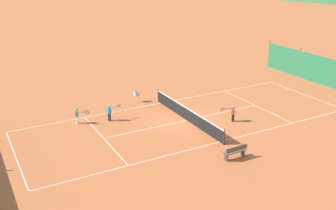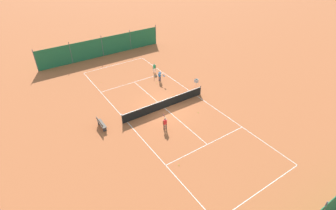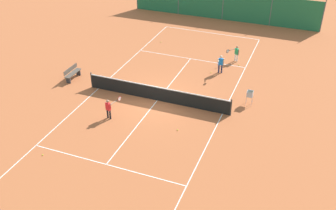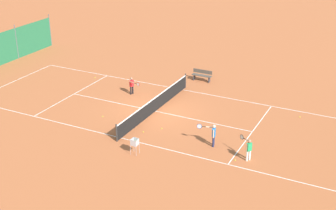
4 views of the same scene
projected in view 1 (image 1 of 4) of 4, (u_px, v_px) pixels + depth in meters
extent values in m
plane|color=#B25B33|center=(187.00, 120.00, 28.71)|extent=(600.00, 600.00, 0.00)
cube|color=white|center=(304.00, 95.00, 34.04)|extent=(8.25, 0.05, 0.01)
cube|color=white|center=(16.00, 157.00, 23.37)|extent=(8.25, 0.05, 0.01)
cube|color=white|center=(161.00, 103.00, 32.07)|extent=(0.05, 23.85, 0.01)
cube|color=white|center=(220.00, 142.00, 25.34)|extent=(0.05, 23.85, 0.01)
cube|color=white|center=(255.00, 105.00, 31.57)|extent=(8.20, 0.05, 0.01)
cube|color=white|center=(104.00, 138.00, 25.84)|extent=(8.20, 0.05, 0.01)
cube|color=white|center=(187.00, 120.00, 28.70)|extent=(0.05, 12.80, 0.01)
cylinder|color=#2D2D2D|center=(158.00, 95.00, 32.25)|extent=(0.08, 0.08, 1.06)
cylinder|color=#2D2D2D|center=(224.00, 137.00, 24.78)|extent=(0.08, 0.08, 1.06)
cube|color=black|center=(187.00, 114.00, 28.54)|extent=(9.10, 0.02, 0.91)
cube|color=white|center=(187.00, 108.00, 28.38)|extent=(9.10, 0.04, 0.06)
cube|color=#236B42|center=(335.00, 75.00, 35.19)|extent=(17.20, 0.04, 2.60)
cylinder|color=#59595E|center=(269.00, 53.00, 42.20)|extent=(0.08, 0.08, 2.90)
cylinder|color=#59595E|center=(299.00, 62.00, 38.67)|extent=(0.08, 0.08, 2.90)
cylinder|color=#59595E|center=(335.00, 73.00, 35.14)|extent=(0.08, 0.08, 2.90)
cylinder|color=#23284C|center=(109.00, 117.00, 28.57)|extent=(0.11, 0.11, 0.61)
cylinder|color=#23284C|center=(110.00, 117.00, 28.44)|extent=(0.11, 0.11, 0.61)
cube|color=blue|center=(109.00, 110.00, 28.31)|extent=(0.33, 0.23, 0.47)
sphere|color=beige|center=(109.00, 105.00, 28.19)|extent=(0.19, 0.19, 0.19)
cylinder|color=beige|center=(108.00, 109.00, 28.44)|extent=(0.07, 0.07, 0.47)
cylinder|color=beige|center=(113.00, 108.00, 28.27)|extent=(0.18, 0.47, 0.07)
cylinder|color=black|center=(117.00, 106.00, 28.49)|extent=(0.08, 0.22, 0.03)
torus|color=#1E4CB2|center=(120.00, 106.00, 28.64)|extent=(0.09, 0.28, 0.28)
cylinder|color=silver|center=(120.00, 106.00, 28.64)|extent=(0.07, 0.24, 0.25)
cylinder|color=white|center=(78.00, 119.00, 28.12)|extent=(0.10, 0.10, 0.57)
cylinder|color=white|center=(77.00, 120.00, 27.95)|extent=(0.10, 0.10, 0.57)
cube|color=#239E5B|center=(77.00, 113.00, 27.86)|extent=(0.32, 0.27, 0.44)
sphere|color=#A37556|center=(77.00, 109.00, 27.74)|extent=(0.17, 0.17, 0.17)
cylinder|color=#A37556|center=(78.00, 112.00, 28.02)|extent=(0.06, 0.06, 0.44)
cylinder|color=#A37556|center=(79.00, 112.00, 27.63)|extent=(0.28, 0.41, 0.06)
cylinder|color=black|center=(84.00, 112.00, 27.62)|extent=(0.13, 0.19, 0.03)
torus|color=black|center=(87.00, 112.00, 27.61)|extent=(0.16, 0.25, 0.28)
cylinder|color=silver|center=(87.00, 112.00, 27.61)|extent=(0.13, 0.22, 0.25)
cylinder|color=black|center=(233.00, 118.00, 28.31)|extent=(0.10, 0.10, 0.57)
cylinder|color=black|center=(232.00, 117.00, 28.48)|extent=(0.10, 0.10, 0.57)
cube|color=red|center=(233.00, 111.00, 28.21)|extent=(0.31, 0.22, 0.45)
sphere|color=#A37556|center=(234.00, 107.00, 28.09)|extent=(0.18, 0.18, 0.18)
cylinder|color=#A37556|center=(234.00, 112.00, 28.06)|extent=(0.06, 0.06, 0.45)
cylinder|color=#A37556|center=(230.00, 108.00, 28.25)|extent=(0.16, 0.45, 0.06)
cylinder|color=black|center=(225.00, 109.00, 28.17)|extent=(0.07, 0.21, 0.03)
torus|color=red|center=(222.00, 109.00, 28.11)|extent=(0.08, 0.28, 0.28)
cylinder|color=silver|center=(222.00, 109.00, 28.11)|extent=(0.06, 0.24, 0.25)
sphere|color=#CCE033|center=(290.00, 117.00, 29.12)|extent=(0.07, 0.07, 0.07)
sphere|color=#CCE033|center=(155.00, 114.00, 29.70)|extent=(0.07, 0.07, 0.07)
sphere|color=#CCE033|center=(84.00, 120.00, 28.67)|extent=(0.07, 0.07, 0.07)
sphere|color=#CCE033|center=(199.00, 105.00, 31.66)|extent=(0.07, 0.07, 0.07)
sphere|color=#CCE033|center=(159.00, 109.00, 30.75)|extent=(0.07, 0.07, 0.07)
sphere|color=#CCE033|center=(116.00, 122.00, 28.24)|extent=(0.07, 0.07, 0.07)
sphere|color=#CCE033|center=(89.00, 167.00, 22.28)|extent=(0.07, 0.07, 0.07)
cylinder|color=#B7B7BC|center=(134.00, 98.00, 32.30)|extent=(0.02, 0.02, 0.55)
cylinder|color=#B7B7BC|center=(136.00, 100.00, 32.02)|extent=(0.02, 0.02, 0.55)
cylinder|color=#B7B7BC|center=(138.00, 98.00, 32.45)|extent=(0.02, 0.02, 0.55)
cylinder|color=#B7B7BC|center=(139.00, 99.00, 32.17)|extent=(0.02, 0.02, 0.55)
cube|color=#B7B7BC|center=(137.00, 95.00, 32.13)|extent=(0.34, 0.34, 0.02)
cube|color=#B7B7BC|center=(135.00, 94.00, 32.00)|extent=(0.34, 0.02, 0.34)
cube|color=#B7B7BC|center=(138.00, 93.00, 32.15)|extent=(0.34, 0.02, 0.34)
cube|color=#B7B7BC|center=(136.00, 93.00, 32.22)|extent=(0.02, 0.34, 0.34)
cube|color=#B7B7BC|center=(137.00, 94.00, 31.94)|extent=(0.02, 0.34, 0.34)
sphere|color=#CCE033|center=(134.00, 95.00, 32.16)|extent=(0.07, 0.07, 0.07)
sphere|color=#CCE033|center=(136.00, 95.00, 32.15)|extent=(0.07, 0.07, 0.07)
sphere|color=#CCE033|center=(137.00, 95.00, 32.12)|extent=(0.07, 0.07, 0.07)
sphere|color=#CCE033|center=(136.00, 95.00, 32.03)|extent=(0.07, 0.07, 0.07)
sphere|color=#CCE033|center=(136.00, 95.00, 32.11)|extent=(0.07, 0.07, 0.07)
sphere|color=#CCE033|center=(138.00, 95.00, 32.06)|extent=(0.07, 0.07, 0.07)
sphere|color=#CCE033|center=(135.00, 95.00, 32.01)|extent=(0.07, 0.07, 0.07)
sphere|color=#CCE033|center=(136.00, 95.00, 32.02)|extent=(0.07, 0.07, 0.07)
sphere|color=#CCE033|center=(136.00, 94.00, 32.13)|extent=(0.07, 0.07, 0.07)
sphere|color=#CCE033|center=(137.00, 94.00, 32.23)|extent=(0.07, 0.07, 0.07)
sphere|color=#CCE033|center=(137.00, 94.00, 32.26)|extent=(0.07, 0.07, 0.07)
sphere|color=#CCE033|center=(136.00, 94.00, 32.17)|extent=(0.07, 0.07, 0.07)
sphere|color=#CCE033|center=(136.00, 94.00, 32.08)|extent=(0.07, 0.07, 0.07)
sphere|color=#CCE033|center=(137.00, 94.00, 31.99)|extent=(0.07, 0.07, 0.07)
sphere|color=#CCE033|center=(137.00, 94.00, 32.09)|extent=(0.07, 0.07, 0.07)
sphere|color=#CCE033|center=(137.00, 93.00, 32.22)|extent=(0.07, 0.07, 0.07)
sphere|color=#CCE033|center=(137.00, 94.00, 32.03)|extent=(0.07, 0.07, 0.07)
sphere|color=#CCE033|center=(137.00, 93.00, 32.18)|extent=(0.07, 0.07, 0.07)
cube|color=#51473D|center=(235.00, 152.00, 23.14)|extent=(0.36, 1.50, 0.05)
cube|color=#51473D|center=(237.00, 149.00, 22.92)|extent=(0.04, 1.50, 0.28)
cube|color=#333338|center=(226.00, 157.00, 22.95)|extent=(0.32, 0.06, 0.44)
cube|color=#333338|center=(242.00, 153.00, 23.49)|extent=(0.32, 0.06, 0.44)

